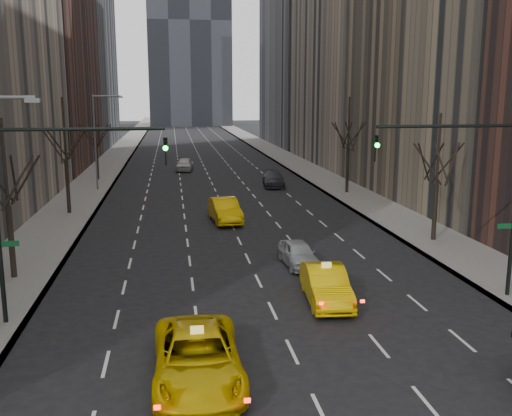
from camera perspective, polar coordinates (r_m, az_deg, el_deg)
name	(u,v)px	position (r m, az deg, el deg)	size (l,w,h in m)	color
sidewalk_left	(112,161)	(81.53, -14.18, 4.57)	(4.50, 320.00, 0.15)	slate
sidewalk_right	(286,158)	(82.74, 3.01, 4.98)	(4.50, 320.00, 0.15)	slate
tree_lw_b	(8,206)	(30.17, -23.53, 0.15)	(3.36, 3.50, 7.82)	black
tree_lw_c	(66,162)	(45.60, -18.45, 4.36)	(3.36, 3.50, 8.74)	black
tree_lw_d	(96,147)	(63.36, -15.67, 5.85)	(3.36, 3.50, 7.36)	black
tree_rw_b	(437,183)	(36.75, 17.61, 2.39)	(3.36, 3.50, 7.82)	black
tree_rw_c	(348,150)	(53.34, 9.19, 5.70)	(3.36, 3.50, 8.74)	black
traffic_mast_left	(40,189)	(23.44, -20.76, 1.82)	(6.69, 0.39, 8.00)	black
traffic_mast_right	(481,179)	(26.41, 21.60, 2.74)	(6.69, 0.39, 8.00)	black
streetlight_far	(99,132)	(56.14, -15.47, 7.33)	(2.83, 0.22, 9.00)	slate
taxi_suv	(198,358)	(18.79, -5.86, -14.67)	(2.77, 6.00, 1.67)	#DBB304
taxi_sedan	(326,285)	(25.58, 7.01, -7.63)	(1.69, 4.85, 1.60)	#F1C105
silver_sedan_ahead	(298,254)	(30.76, 4.25, -4.56)	(1.59, 3.95, 1.35)	#A2A5AA
far_taxi	(225,210)	(41.31, -3.14, -0.21)	(1.81, 5.18, 1.71)	#F3BA05
far_suv_grey	(274,179)	(57.38, 1.77, 2.90)	(2.07, 5.10, 1.48)	#2E2E34
far_car_white	(185,164)	(69.88, -7.15, 4.36)	(1.87, 4.64, 1.58)	beige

